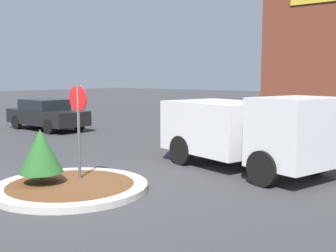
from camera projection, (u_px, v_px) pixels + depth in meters
ground_plane at (71, 190)px, 9.77m from camera, size 120.00×120.00×0.00m
traffic_island at (71, 187)px, 9.76m from camera, size 3.56×3.56×0.15m
stop_sign at (78, 117)px, 10.16m from camera, size 0.63×0.07×2.43m
island_shrub at (41, 151)px, 9.73m from camera, size 1.01×1.01×1.27m
utility_truck at (245, 129)px, 11.82m from camera, size 5.41×3.36×2.11m
parked_sedan_black at (47, 114)px, 20.63m from camera, size 4.61×2.00×1.49m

